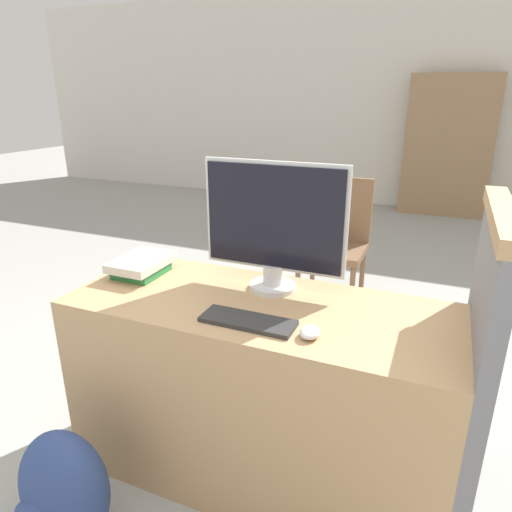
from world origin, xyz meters
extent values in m
cube|color=silver|center=(0.00, 5.44, 1.40)|extent=(12.00, 0.06, 2.80)
cube|color=tan|center=(0.00, 0.29, 0.39)|extent=(1.44, 0.58, 0.77)
cube|color=slate|center=(0.75, 0.34, 0.57)|extent=(0.05, 0.68, 1.15)
cube|color=tan|center=(0.75, 0.34, 1.17)|extent=(0.07, 0.68, 0.05)
cylinder|color=silver|center=(0.00, 0.44, 0.78)|extent=(0.18, 0.18, 0.02)
cylinder|color=silver|center=(0.00, 0.44, 0.83)|extent=(0.08, 0.08, 0.08)
cube|color=silver|center=(0.00, 0.44, 1.07)|extent=(0.56, 0.01, 0.42)
cube|color=black|center=(0.00, 0.44, 1.07)|extent=(0.54, 0.02, 0.39)
cube|color=#2D2D2D|center=(0.03, 0.13, 0.78)|extent=(0.32, 0.12, 0.02)
ellipsoid|color=silver|center=(0.24, 0.13, 0.79)|extent=(0.06, 0.09, 0.04)
cube|color=#2D7F42|center=(-0.57, 0.36, 0.79)|extent=(0.18, 0.20, 0.04)
cube|color=silver|center=(-0.57, 0.36, 0.83)|extent=(0.19, 0.27, 0.04)
ellipsoid|color=navy|center=(-0.49, -0.26, 0.22)|extent=(0.33, 0.25, 0.45)
cylinder|color=brown|center=(-0.29, 1.70, 0.21)|extent=(0.04, 0.04, 0.43)
cylinder|color=brown|center=(0.09, 1.70, 0.21)|extent=(0.04, 0.04, 0.43)
cylinder|color=brown|center=(-0.29, 2.08, 0.21)|extent=(0.04, 0.04, 0.43)
cylinder|color=brown|center=(0.09, 2.08, 0.21)|extent=(0.04, 0.04, 0.43)
cube|color=brown|center=(-0.10, 1.89, 0.45)|extent=(0.44, 0.44, 0.05)
cube|color=brown|center=(-0.10, 2.09, 0.71)|extent=(0.44, 0.04, 0.46)
cube|color=#9E7A56|center=(0.54, 5.20, 0.86)|extent=(1.04, 0.32, 1.72)
camera|label=1|loc=(0.58, -1.12, 1.51)|focal=32.00mm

